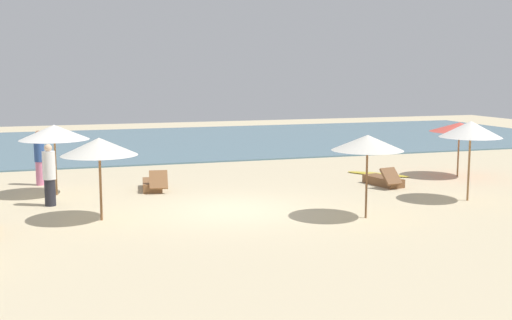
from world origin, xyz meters
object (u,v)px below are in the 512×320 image
object	(u,v)px
umbrella_4	(99,147)
lounger_3	(153,185)
lounger_0	(384,181)
surfboard	(378,174)
umbrella_2	(54,132)
umbrella_1	(368,143)
umbrella_0	(471,129)
person_1	(49,175)
umbrella_5	(459,127)
person_0	(39,157)

from	to	relation	value
umbrella_4	lounger_3	bearing A→B (deg)	63.36
lounger_0	surfboard	xyz separation A→B (m)	(0.88, 1.98, -0.13)
umbrella_2	umbrella_1	bearing A→B (deg)	-36.96
umbrella_0	umbrella_2	size ratio (longest dim) A/B	1.08
umbrella_0	lounger_3	size ratio (longest dim) A/B	1.35
umbrella_1	lounger_3	size ratio (longest dim) A/B	1.24
surfboard	person_1	bearing A→B (deg)	-170.60
umbrella_4	surfboard	size ratio (longest dim) A/B	1.00
umbrella_0	umbrella_4	size ratio (longest dim) A/B	1.11
umbrella_0	person_1	xyz separation A→B (m)	(-11.70, 3.03, -1.22)
umbrella_5	person_1	distance (m)	14.08
person_0	umbrella_2	bearing A→B (deg)	-75.99
umbrella_2	lounger_0	bearing A→B (deg)	-9.16
umbrella_5	person_1	world-z (taller)	umbrella_5
umbrella_5	lounger_0	distance (m)	3.91
lounger_3	surfboard	distance (m)	8.32
umbrella_1	surfboard	distance (m)	7.31
umbrella_2	umbrella_0	bearing A→B (deg)	-21.87
umbrella_1	person_1	distance (m)	8.87
lounger_0	person_1	distance (m)	10.60
umbrella_1	umbrella_5	bearing A→B (deg)	37.88
umbrella_2	person_0	xyz separation A→B (m)	(-0.49, 1.97, -1.00)
lounger_0	person_1	bearing A→B (deg)	179.53
umbrella_4	umbrella_5	bearing A→B (deg)	13.20
umbrella_0	lounger_0	world-z (taller)	umbrella_0
lounger_0	surfboard	world-z (taller)	lounger_0
umbrella_4	person_1	xyz separation A→B (m)	(-1.23, 2.26, -1.01)
umbrella_1	lounger_0	size ratio (longest dim) A/B	1.22
umbrella_1	lounger_0	world-z (taller)	umbrella_1
umbrella_0	lounger_0	xyz separation A→B (m)	(-1.12, 2.94, -1.94)
umbrella_1	umbrella_2	distance (m)	9.50
lounger_3	umbrella_0	bearing A→B (deg)	-28.14
umbrella_0	umbrella_1	xyz separation A→B (m)	(-3.92, -1.09, -0.14)
umbrella_2	lounger_0	size ratio (longest dim) A/B	1.22
umbrella_0	umbrella_4	distance (m)	10.50
umbrella_4	person_0	world-z (taller)	umbrella_4
umbrella_4	person_0	bearing A→B (deg)	104.74
umbrella_4	lounger_0	distance (m)	9.75
umbrella_2	lounger_3	xyz separation A→B (m)	(2.95, -0.04, -1.77)
umbrella_0	person_1	size ratio (longest dim) A/B	1.33
umbrella_0	umbrella_1	size ratio (longest dim) A/B	1.08
lounger_3	person_1	size ratio (longest dim) A/B	0.99
umbrella_4	person_0	size ratio (longest dim) A/B	1.16
umbrella_1	person_0	world-z (taller)	umbrella_1
lounger_3	person_0	bearing A→B (deg)	149.74
umbrella_5	lounger_0	xyz separation A→B (m)	(-3.46, -0.83, -1.62)
umbrella_0	lounger_0	size ratio (longest dim) A/B	1.33
umbrella_0	person_1	bearing A→B (deg)	165.48
umbrella_2	umbrella_4	xyz separation A→B (m)	(1.04, -3.85, -0.04)
umbrella_4	person_0	distance (m)	6.09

